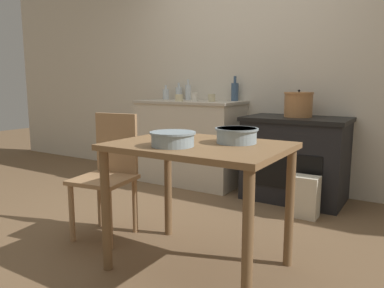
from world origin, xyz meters
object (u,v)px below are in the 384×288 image
(bottle_mid_left, at_px, (179,93))
(cup_mid_right, at_px, (195,97))
(bottle_center_left, at_px, (166,94))
(work_table, at_px, (199,163))
(mixing_bowl_large, at_px, (173,138))
(bottle_left, at_px, (188,92))
(cup_center_right, at_px, (212,98))
(bottle_far_left, at_px, (235,91))
(chair, at_px, (109,171))
(stove, at_px, (295,158))
(flour_sack, at_px, (305,197))
(mixing_bowl_small, at_px, (237,135))
(cup_center, at_px, (179,98))
(stock_pot, at_px, (298,104))

(bottle_mid_left, xyz_separation_m, cup_mid_right, (0.46, -0.37, -0.03))
(bottle_center_left, bearing_deg, cup_mid_right, -26.24)
(work_table, xyz_separation_m, mixing_bowl_large, (-0.08, -0.17, 0.17))
(bottle_left, relative_size, bottle_center_left, 1.41)
(cup_center_right, relative_size, cup_mid_right, 0.83)
(bottle_far_left, relative_size, bottle_left, 1.12)
(chair, height_order, bottle_mid_left, bottle_mid_left)
(stove, relative_size, mixing_bowl_large, 3.73)
(stove, height_order, flour_sack, stove)
(chair, xyz_separation_m, mixing_bowl_large, (0.78, -0.27, 0.35))
(mixing_bowl_small, height_order, bottle_mid_left, bottle_mid_left)
(mixing_bowl_large, xyz_separation_m, cup_center, (-1.07, 1.66, 0.15))
(work_table, height_order, mixing_bowl_small, mixing_bowl_small)
(stock_pot, distance_m, mixing_bowl_large, 1.91)
(bottle_left, height_order, bottle_center_left, bottle_left)
(flour_sack, relative_size, bottle_center_left, 2.09)
(flour_sack, distance_m, bottle_center_left, 2.17)
(mixing_bowl_small, height_order, cup_center_right, cup_center_right)
(stove, height_order, cup_center, cup_center)
(cup_center_right, bearing_deg, bottle_far_left, 65.03)
(chair, bearing_deg, cup_center, 93.10)
(bottle_far_left, relative_size, cup_mid_right, 2.83)
(chair, bearing_deg, cup_center_right, 80.28)
(stock_pot, distance_m, mixing_bowl_small, 1.61)
(chair, height_order, bottle_center_left, bottle_center_left)
(mixing_bowl_large, xyz_separation_m, bottle_mid_left, (-1.38, 2.11, 0.19))
(work_table, height_order, chair, chair)
(chair, xyz_separation_m, bottle_mid_left, (-0.59, 1.84, 0.54))
(bottle_far_left, xyz_separation_m, bottle_center_left, (-0.89, -0.08, -0.04))
(stock_pot, bearing_deg, chair, -120.11)
(mixing_bowl_small, distance_m, bottle_mid_left, 2.45)
(stove, height_order, bottle_left, bottle_left)
(flour_sack, relative_size, cup_center, 4.17)
(flour_sack, height_order, mixing_bowl_large, mixing_bowl_large)
(chair, distance_m, flour_sack, 1.67)
(cup_center, height_order, cup_mid_right, cup_mid_right)
(cup_center, bearing_deg, mixing_bowl_large, -57.16)
(cup_center, bearing_deg, chair, -78.25)
(flour_sack, height_order, cup_center_right, cup_center_right)
(bottle_mid_left, bearing_deg, cup_center, -55.83)
(cup_mid_right, bearing_deg, chair, -84.57)
(mixing_bowl_small, xyz_separation_m, bottle_mid_left, (-1.64, 1.81, 0.19))
(mixing_bowl_large, height_order, cup_center_right, cup_center_right)
(bottle_mid_left, relative_size, bottle_center_left, 1.18)
(flour_sack, bearing_deg, cup_mid_right, 166.53)
(stove, distance_m, stock_pot, 0.53)
(chair, distance_m, bottle_far_left, 1.92)
(flour_sack, height_order, cup_mid_right, cup_mid_right)
(stove, height_order, mixing_bowl_large, mixing_bowl_large)
(bottle_mid_left, distance_m, cup_center_right, 0.69)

